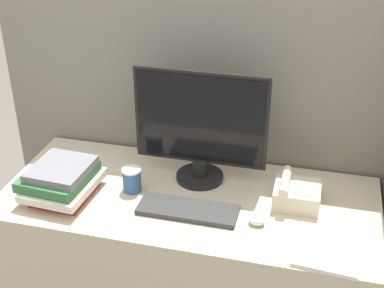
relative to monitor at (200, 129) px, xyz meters
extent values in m
cube|color=gray|center=(-0.01, 0.22, -0.25)|extent=(1.87, 0.04, 1.49)
cube|color=beige|center=(-0.01, -0.14, -0.61)|extent=(1.47, 0.64, 0.76)
cylinder|color=black|center=(0.00, 0.00, -0.22)|extent=(0.19, 0.19, 0.02)
cylinder|color=black|center=(0.00, 0.00, -0.17)|extent=(0.06, 0.06, 0.07)
cube|color=black|center=(0.00, 0.00, 0.04)|extent=(0.53, 0.02, 0.39)
cube|color=black|center=(0.00, -0.01, 0.04)|extent=(0.50, 0.01, 0.36)
cube|color=#333333|center=(0.01, -0.24, -0.22)|extent=(0.38, 0.13, 0.02)
ellipsoid|color=silver|center=(0.27, -0.25, -0.21)|extent=(0.06, 0.05, 0.03)
cylinder|color=#335999|center=(-0.24, -0.15, -0.18)|extent=(0.07, 0.07, 0.09)
cylinder|color=white|center=(-0.24, -0.15, -0.14)|extent=(0.08, 0.08, 0.01)
cube|color=maroon|center=(-0.48, -0.25, -0.21)|extent=(0.21, 0.24, 0.04)
cube|color=silver|center=(-0.49, -0.25, -0.18)|extent=(0.26, 0.31, 0.03)
cube|color=#38723F|center=(-0.50, -0.25, -0.14)|extent=(0.25, 0.28, 0.04)
cube|color=slate|center=(-0.49, -0.25, -0.11)|extent=(0.22, 0.24, 0.03)
cube|color=beige|center=(0.40, -0.09, -0.19)|extent=(0.17, 0.16, 0.08)
cube|color=white|center=(0.42, -0.11, -0.15)|extent=(0.08, 0.07, 0.00)
cylinder|color=beige|center=(0.35, -0.09, -0.14)|extent=(0.04, 0.18, 0.04)
cube|color=white|center=(0.52, -0.34, -0.22)|extent=(0.23, 0.25, 0.01)
camera|label=1|loc=(0.43, -1.82, 0.96)|focal=50.00mm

